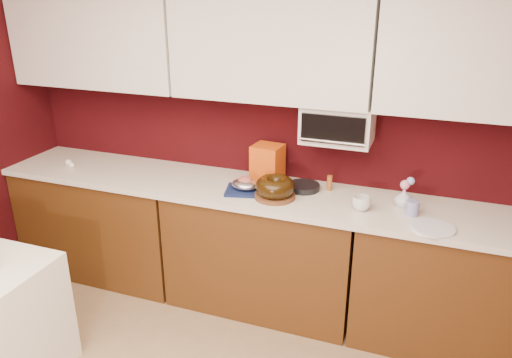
{
  "coord_description": "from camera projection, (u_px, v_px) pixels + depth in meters",
  "views": [
    {
      "loc": [
        1.03,
        -1.02,
        2.23
      ],
      "look_at": [
        -0.02,
        1.84,
        1.02
      ],
      "focal_mm": 35.0,
      "sensor_mm": 36.0,
      "label": 1
    }
  ],
  "objects": [
    {
      "name": "pandoro_box",
      "position": [
        268.0,
        164.0,
        3.51
      ],
      "size": [
        0.22,
        0.2,
        0.27
      ],
      "primitive_type": "cube",
      "rotation": [
        0.0,
        0.0,
        -0.11
      ],
      "color": "red",
      "rests_on": "countertop"
    },
    {
      "name": "egg_right",
      "position": [
        68.0,
        162.0,
        3.87
      ],
      "size": [
        0.06,
        0.05,
        0.04
      ],
      "primitive_type": "ellipsoid",
      "rotation": [
        0.0,
        0.0,
        0.12
      ],
      "color": "white",
      "rests_on": "countertop"
    },
    {
      "name": "base_cabinet_center",
      "position": [
        263.0,
        251.0,
        3.58
      ],
      "size": [
        1.31,
        0.58,
        0.86
      ],
      "primitive_type": "cube",
      "color": "#502D10",
      "rests_on": "floor"
    },
    {
      "name": "toaster_oven",
      "position": [
        338.0,
        123.0,
        3.23
      ],
      "size": [
        0.45,
        0.3,
        0.25
      ],
      "primitive_type": "cube",
      "color": "white",
      "rests_on": "upper_cabinet_center"
    },
    {
      "name": "base_cabinet_right",
      "position": [
        462.0,
        287.0,
        3.15
      ],
      "size": [
        1.31,
        0.58,
        0.86
      ],
      "primitive_type": "cube",
      "color": "#502D10",
      "rests_on": "floor"
    },
    {
      "name": "upper_cabinet_center",
      "position": [
        272.0,
        45.0,
        3.18
      ],
      "size": [
        1.31,
        0.33,
        0.7
      ],
      "primitive_type": "cube",
      "color": "white",
      "rests_on": "wall_back"
    },
    {
      "name": "dark_pan",
      "position": [
        304.0,
        187.0,
        3.41
      ],
      "size": [
        0.28,
        0.28,
        0.04
      ],
      "primitive_type": "cylinder",
      "rotation": [
        0.0,
        0.0,
        0.3
      ],
      "color": "black",
      "rests_on": "countertop"
    },
    {
      "name": "upper_cabinet_right",
      "position": [
        501.0,
        55.0,
        2.75
      ],
      "size": [
        1.31,
        0.33,
        0.7
      ],
      "primitive_type": "cube",
      "color": "white",
      "rests_on": "wall_back"
    },
    {
      "name": "countertop",
      "position": [
        264.0,
        193.0,
        3.41
      ],
      "size": [
        4.0,
        0.62,
        0.04
      ],
      "primitive_type": "cube",
      "color": "silver",
      "rests_on": "base_cabinet_center"
    },
    {
      "name": "wall_back",
      "position": [
        278.0,
        129.0,
        3.54
      ],
      "size": [
        4.0,
        0.02,
        2.5
      ],
      "primitive_type": "cube",
      "color": "#36070A",
      "rests_on": "floor"
    },
    {
      "name": "roasted_ham",
      "position": [
        245.0,
        181.0,
        3.36
      ],
      "size": [
        0.12,
        0.11,
        0.07
      ],
      "primitive_type": "ellipsoid",
      "rotation": [
        0.0,
        0.0,
        0.29
      ],
      "color": "#B35952",
      "rests_on": "foil_ham_nest"
    },
    {
      "name": "china_plate",
      "position": [
        433.0,
        228.0,
        2.87
      ],
      "size": [
        0.32,
        0.32,
        0.01
      ],
      "primitive_type": "cylinder",
      "rotation": [
        0.0,
        0.0,
        -0.37
      ],
      "color": "white",
      "rests_on": "countertop"
    },
    {
      "name": "amber_bottle",
      "position": [
        329.0,
        183.0,
        3.39
      ],
      "size": [
        0.05,
        0.05,
        0.11
      ],
      "primitive_type": "cylinder",
      "rotation": [
        0.0,
        0.0,
        -0.34
      ],
      "color": "#9B501C",
      "rests_on": "countertop"
    },
    {
      "name": "foil_ham_nest",
      "position": [
        245.0,
        184.0,
        3.37
      ],
      "size": [
        0.23,
        0.21,
        0.07
      ],
      "primitive_type": "ellipsoid",
      "rotation": [
        0.0,
        0.0,
        0.29
      ],
      "color": "silver",
      "rests_on": "navy_towel"
    },
    {
      "name": "navy_towel",
      "position": [
        245.0,
        190.0,
        3.38
      ],
      "size": [
        0.3,
        0.27,
        0.02
      ],
      "primitive_type": "cube",
      "rotation": [
        0.0,
        0.0,
        0.24
      ],
      "color": "#141F4B",
      "rests_on": "countertop"
    },
    {
      "name": "toaster_oven_door",
      "position": [
        333.0,
        130.0,
        3.09
      ],
      "size": [
        0.4,
        0.02,
        0.18
      ],
      "primitive_type": "cube",
      "color": "black",
      "rests_on": "toaster_oven"
    },
    {
      "name": "base_cabinet_left",
      "position": [
        107.0,
        222.0,
        4.0
      ],
      "size": [
        1.31,
        0.58,
        0.86
      ],
      "primitive_type": "cube",
      "color": "#502D10",
      "rests_on": "floor"
    },
    {
      "name": "blue_jar",
      "position": [
        412.0,
        208.0,
        3.03
      ],
      "size": [
        0.08,
        0.08,
        0.09
      ],
      "primitive_type": "cylinder",
      "rotation": [
        0.0,
        0.0,
        0.07
      ],
      "color": "navy",
      "rests_on": "countertop"
    },
    {
      "name": "cake_base",
      "position": [
        275.0,
        196.0,
        3.29
      ],
      "size": [
        0.33,
        0.33,
        0.02
      ],
      "primitive_type": "cylinder",
      "rotation": [
        0.0,
        0.0,
        0.26
      ],
      "color": "brown",
      "rests_on": "countertop"
    },
    {
      "name": "flower_vase",
      "position": [
        404.0,
        197.0,
        3.14
      ],
      "size": [
        0.11,
        0.11,
        0.13
      ],
      "primitive_type": "imported",
      "rotation": [
        0.0,
        0.0,
        0.3
      ],
      "color": "silver",
      "rests_on": "countertop"
    },
    {
      "name": "upper_cabinet_left",
      "position": [
        97.0,
        38.0,
        3.6
      ],
      "size": [
        1.31,
        0.33,
        0.7
      ],
      "primitive_type": "cube",
      "color": "white",
      "rests_on": "wall_back"
    },
    {
      "name": "coffee_mug",
      "position": [
        361.0,
        202.0,
        3.1
      ],
      "size": [
        0.14,
        0.14,
        0.11
      ],
      "primitive_type": "imported",
      "rotation": [
        0.0,
        0.0,
        0.58
      ],
      "color": "silver",
      "rests_on": "countertop"
    },
    {
      "name": "toaster_oven_handle",
      "position": [
        331.0,
        142.0,
        3.1
      ],
      "size": [
        0.42,
        0.02,
        0.02
      ],
      "primitive_type": "cylinder",
      "rotation": [
        0.0,
        1.57,
        0.0
      ],
      "color": "silver",
      "rests_on": "toaster_oven"
    },
    {
      "name": "egg_left",
      "position": [
        71.0,
        165.0,
        3.82
      ],
      "size": [
        0.06,
        0.05,
        0.04
      ],
      "primitive_type": "ellipsoid",
      "rotation": [
        0.0,
        0.0,
        -0.15
      ],
      "color": "white",
      "rests_on": "countertop"
    },
    {
      "name": "flower_pink",
      "position": [
        405.0,
        185.0,
        3.11
      ],
      "size": [
        0.06,
        0.06,
        0.06
      ],
      "primitive_type": "sphere",
      "color": "pink",
      "rests_on": "flower_vase"
    },
    {
      "name": "bundt_cake",
      "position": [
        275.0,
        187.0,
        3.26
      ],
      "size": [
        0.32,
        0.32,
        0.11
      ],
      "primitive_type": "torus",
      "rotation": [
        0.0,
        0.0,
        -0.25
      ],
      "color": "black",
      "rests_on": "cake_base"
    },
    {
      "name": "flower_blue",
      "position": [
        411.0,
        181.0,
        3.11
      ],
      "size": [
        0.05,
        0.05,
        0.05
      ],
      "primitive_type": "sphere",
      "color": "#9BB2F8",
      "rests_on": "flower_vase"
    }
  ]
}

